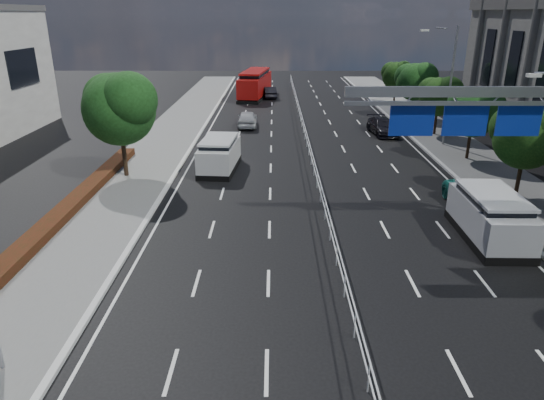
{
  "coord_description": "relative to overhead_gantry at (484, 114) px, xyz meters",
  "views": [
    {
      "loc": [
        -2.6,
        -11.4,
        9.78
      ],
      "look_at": [
        -2.67,
        7.75,
        2.4
      ],
      "focal_mm": 32.0,
      "sensor_mm": 36.0,
      "label": 1
    }
  ],
  "objects": [
    {
      "name": "streetlight_far",
      "position": [
        3.76,
        15.95,
        -0.4
      ],
      "size": [
        2.78,
        2.4,
        9.0
      ],
      "color": "gray",
      "rests_on": "ground"
    },
    {
      "name": "parked_car_teal",
      "position": [
        1.56,
        2.46,
        -4.91
      ],
      "size": [
        2.7,
        5.19,
        1.4
      ],
      "primitive_type": "imported",
      "rotation": [
        0.0,
        0.0,
        0.08
      ],
      "color": "#16665C",
      "rests_on": "ground"
    },
    {
      "name": "parked_car_dark",
      "position": [
        0.1,
        19.95,
        -4.93
      ],
      "size": [
        2.34,
        4.84,
        1.36
      ],
      "primitive_type": "imported",
      "rotation": [
        0.0,
        0.0,
        0.1
      ],
      "color": "black",
      "rests_on": "ground"
    },
    {
      "name": "far_tree_d",
      "position": [
        4.51,
        4.42,
        -1.92
      ],
      "size": [
        3.85,
        3.59,
        5.34
      ],
      "color": "black",
      "rests_on": "ground"
    },
    {
      "name": "near_car_dark",
      "position": [
        -9.83,
        39.37,
        -4.93
      ],
      "size": [
        1.83,
        4.23,
        1.36
      ],
      "primitive_type": "imported",
      "rotation": [
        0.0,
        0.0,
        3.24
      ],
      "color": "black",
      "rests_on": "ground"
    },
    {
      "name": "white_minivan",
      "position": [
        -12.94,
        9.58,
        -4.54
      ],
      "size": [
        2.57,
        5.14,
        2.16
      ],
      "rotation": [
        0.0,
        0.0,
        -0.09
      ],
      "color": "black",
      "rests_on": "ground"
    },
    {
      "name": "far_tree_g",
      "position": [
        4.51,
        26.92,
        -1.85
      ],
      "size": [
        3.96,
        3.69,
        5.45
      ],
      "color": "black",
      "rests_on": "ground"
    },
    {
      "name": "far_tree_h",
      "position": [
        4.5,
        34.43,
        -2.18
      ],
      "size": [
        3.41,
        3.18,
        4.91
      ],
      "color": "black",
      "rests_on": "ground"
    },
    {
      "name": "far_tree_f",
      "position": [
        4.5,
        19.43,
        -2.12
      ],
      "size": [
        3.52,
        3.28,
        5.02
      ],
      "color": "black",
      "rests_on": "ground"
    },
    {
      "name": "ground",
      "position": [
        -6.74,
        -10.05,
        -5.61
      ],
      "size": [
        160.0,
        160.0,
        0.0
      ],
      "primitive_type": "plane",
      "color": "black",
      "rests_on": "ground"
    },
    {
      "name": "median_fence",
      "position": [
        -6.74,
        12.45,
        -5.08
      ],
      "size": [
        0.05,
        85.0,
        1.02
      ],
      "color": "silver",
      "rests_on": "ground"
    },
    {
      "name": "overhead_gantry",
      "position": [
        0.0,
        0.0,
        0.0
      ],
      "size": [
        10.24,
        0.38,
        7.45
      ],
      "color": "gray",
      "rests_on": "ground"
    },
    {
      "name": "far_tree_e",
      "position": [
        4.51,
        11.93,
        -2.05
      ],
      "size": [
        3.63,
        3.38,
        5.13
      ],
      "color": "black",
      "rests_on": "ground"
    },
    {
      "name": "red_bus",
      "position": [
        -11.66,
        39.99,
        -3.91
      ],
      "size": [
        4.07,
        11.14,
        3.25
      ],
      "rotation": [
        0.0,
        0.0,
        -0.14
      ],
      "color": "black",
      "rests_on": "ground"
    },
    {
      "name": "silver_minivan",
      "position": [
        0.6,
        -1.01,
        -4.51
      ],
      "size": [
        2.38,
        5.43,
        2.24
      ],
      "rotation": [
        0.0,
        0.0,
        -0.02
      ],
      "color": "black",
      "rests_on": "ground"
    },
    {
      "name": "kerb_near",
      "position": [
        -15.74,
        -10.05,
        -5.54
      ],
      "size": [
        0.25,
        140.0,
        0.15
      ],
      "primitive_type": "cube",
      "color": "silver",
      "rests_on": "ground"
    },
    {
      "name": "near_car_silver",
      "position": [
        -11.77,
        22.9,
        -4.87
      ],
      "size": [
        1.81,
        4.35,
        1.47
      ],
      "primitive_type": "imported",
      "rotation": [
        0.0,
        0.0,
        3.16
      ],
      "color": "#AAACB1",
      "rests_on": "ground"
    },
    {
      "name": "near_tree_back",
      "position": [
        -18.68,
        7.92,
        -1.0
      ],
      "size": [
        4.84,
        4.51,
        6.69
      ],
      "color": "black",
      "rests_on": "ground"
    }
  ]
}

